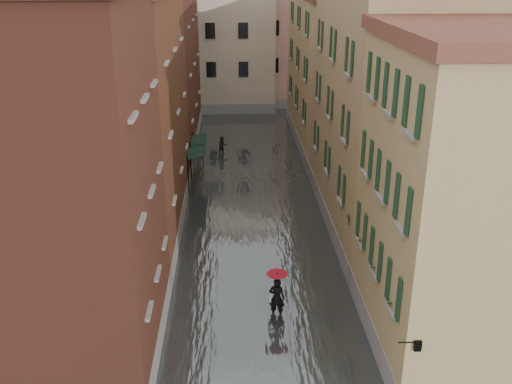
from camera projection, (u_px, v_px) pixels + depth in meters
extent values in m
plane|color=#565658|center=(263.00, 317.00, 23.83)|extent=(120.00, 120.00, 0.00)
cube|color=#464D4E|center=(252.00, 197.00, 35.83)|extent=(10.00, 60.00, 0.20)
cube|color=brown|center=(61.00, 195.00, 19.25)|extent=(6.00, 8.00, 13.00)
cube|color=brown|center=(119.00, 119.00, 29.53)|extent=(6.00, 14.00, 12.50)
cube|color=brown|center=(154.00, 59.00, 43.14)|extent=(6.00, 16.00, 14.00)
cube|color=tan|center=(465.00, 208.00, 20.10)|extent=(6.00, 8.00, 11.50)
cube|color=#9B7E5E|center=(387.00, 111.00, 30.01)|extent=(6.00, 14.00, 13.00)
cube|color=tan|center=(336.00, 74.00, 44.18)|extent=(6.00, 16.00, 11.50)
cube|color=beige|center=(212.00, 41.00, 56.45)|extent=(12.00, 9.00, 13.00)
cube|color=tan|center=(300.00, 43.00, 58.86)|extent=(10.00, 9.00, 12.00)
cube|color=black|center=(197.00, 152.00, 36.36)|extent=(1.09, 2.72, 0.31)
cylinder|color=black|center=(188.00, 176.00, 35.51)|extent=(0.06, 0.06, 2.80)
cylinder|color=black|center=(191.00, 162.00, 38.03)|extent=(0.06, 0.06, 2.80)
cube|color=black|center=(199.00, 140.00, 38.67)|extent=(1.09, 2.68, 0.31)
cylinder|color=black|center=(191.00, 163.00, 37.84)|extent=(0.06, 0.06, 2.80)
cylinder|color=black|center=(193.00, 151.00, 40.32)|extent=(0.06, 0.06, 2.80)
cylinder|color=black|center=(408.00, 342.00, 17.27)|extent=(0.60, 0.05, 0.05)
cube|color=black|center=(417.00, 345.00, 17.32)|extent=(0.22, 0.22, 0.35)
cube|color=beige|center=(417.00, 345.00, 17.32)|extent=(0.14, 0.14, 0.24)
cube|color=brown|center=(394.00, 307.00, 18.94)|extent=(0.22, 0.85, 0.18)
imported|color=#265926|center=(395.00, 296.00, 18.78)|extent=(0.59, 0.51, 0.66)
cube|color=brown|center=(377.00, 271.00, 21.15)|extent=(0.22, 0.85, 0.18)
imported|color=#265926|center=(378.00, 261.00, 20.99)|extent=(0.59, 0.51, 0.66)
cube|color=brown|center=(364.00, 244.00, 23.16)|extent=(0.22, 0.85, 0.18)
imported|color=#265926|center=(365.00, 235.00, 23.00)|extent=(0.59, 0.51, 0.66)
cube|color=brown|center=(352.00, 220.00, 25.36)|extent=(0.22, 0.85, 0.18)
imported|color=#265926|center=(353.00, 211.00, 25.20)|extent=(0.59, 0.51, 0.66)
imported|color=black|center=(277.00, 298.00, 23.54)|extent=(0.76, 0.60, 1.83)
cube|color=beige|center=(270.00, 297.00, 23.56)|extent=(0.08, 0.30, 0.38)
cylinder|color=black|center=(277.00, 289.00, 23.38)|extent=(0.02, 0.02, 1.00)
cone|color=#A20A17|center=(277.00, 277.00, 23.16)|extent=(0.90, 0.90, 0.28)
imported|color=black|center=(223.00, 146.00, 43.46)|extent=(0.91, 0.83, 1.53)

